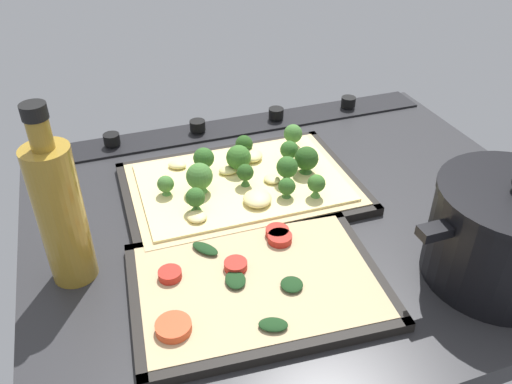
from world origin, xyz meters
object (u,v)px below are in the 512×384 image
(broccoli_pizza, at_px, (244,179))
(oil_bottle, at_px, (60,212))
(cooking_pot, at_px, (505,234))
(baking_tray_back, at_px, (257,287))
(veggie_pizza_back, at_px, (254,282))
(baking_tray_front, at_px, (242,190))

(broccoli_pizza, xyz_separation_m, oil_bottle, (0.26, 0.11, 0.08))
(cooking_pot, height_order, oil_bottle, oil_bottle)
(baking_tray_back, distance_m, cooking_pot, 0.30)
(cooking_pot, relative_size, oil_bottle, 1.07)
(veggie_pizza_back, xyz_separation_m, oil_bottle, (0.20, -0.10, 0.09))
(veggie_pizza_back, height_order, cooking_pot, cooking_pot)
(broccoli_pizza, height_order, baking_tray_back, broccoli_pizza)
(oil_bottle, bearing_deg, veggie_pizza_back, 154.01)
(baking_tray_back, relative_size, veggie_pizza_back, 1.09)
(broccoli_pizza, distance_m, veggie_pizza_back, 0.21)
(broccoli_pizza, relative_size, cooking_pot, 1.33)
(broccoli_pizza, height_order, cooking_pot, cooking_pot)
(cooking_pot, bearing_deg, veggie_pizza_back, -14.58)
(baking_tray_back, bearing_deg, oil_bottle, -26.10)
(broccoli_pizza, distance_m, cooking_pot, 0.36)
(broccoli_pizza, bearing_deg, veggie_pizza_back, 74.74)
(baking_tray_back, bearing_deg, cooking_pot, 165.65)
(baking_tray_back, xyz_separation_m, oil_bottle, (0.20, -0.10, 0.09))
(cooking_pot, bearing_deg, baking_tray_front, -49.28)
(baking_tray_back, height_order, veggie_pizza_back, veggie_pizza_back)
(veggie_pizza_back, bearing_deg, oil_bottle, -25.99)
(veggie_pizza_back, distance_m, cooking_pot, 0.30)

